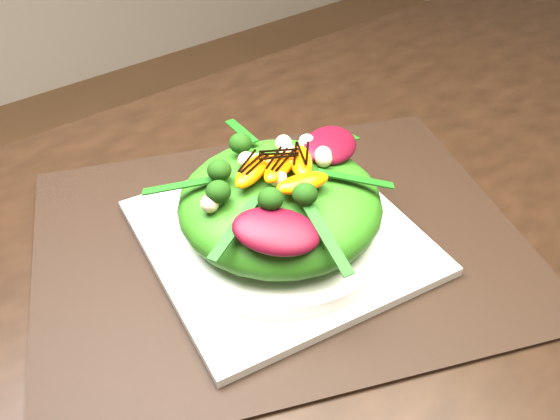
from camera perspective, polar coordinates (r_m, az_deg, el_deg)
dining_table at (r=0.81m, az=19.11°, el=1.92°), size 1.60×0.90×0.75m
placemat at (r=0.66m, az=-0.00°, el=-3.05°), size 0.64×0.57×0.00m
plate_base at (r=0.66m, az=-0.00°, el=-2.57°), size 0.32×0.32×0.01m
salad_bowl at (r=0.65m, az=-0.00°, el=-1.63°), size 0.32×0.32×0.02m
lettuce_mound at (r=0.62m, az=-0.00°, el=0.68°), size 0.23×0.23×0.07m
radicchio_leaf at (r=0.65m, az=4.89°, el=6.25°), size 0.10×0.08×0.02m
orange_segment at (r=0.60m, az=-2.09°, el=4.35°), size 0.06×0.03×0.01m
broccoli_floret at (r=0.59m, az=-6.26°, el=3.41°), size 0.04×0.04×0.03m
macadamia_nut at (r=0.59m, az=2.76°, el=3.33°), size 0.02×0.02×0.02m
balsamic_drizzle at (r=0.60m, az=-2.11°, el=4.97°), size 0.04×0.01×0.00m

